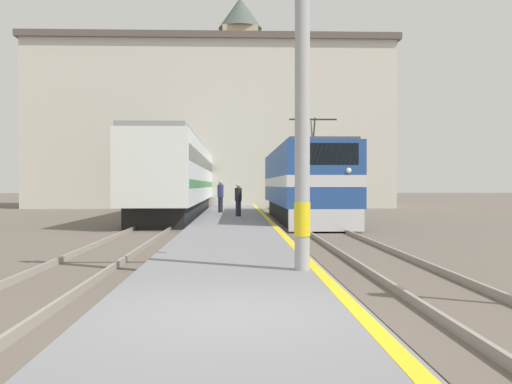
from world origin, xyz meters
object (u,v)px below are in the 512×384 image
(passenger_train, at_px, (193,179))
(clock_tower, at_px, (240,93))
(second_waiting_passenger, at_px, (238,199))
(person_on_platform, at_px, (220,196))
(locomotive_train, at_px, (303,183))
(catenary_mast, at_px, (307,64))

(passenger_train, relative_size, clock_tower, 2.17)
(second_waiting_passenger, bearing_deg, passenger_train, 101.06)
(person_on_platform, distance_m, second_waiting_passenger, 4.21)
(locomotive_train, xyz_separation_m, passenger_train, (-6.52, 16.97, 0.39))
(second_waiting_passenger, xyz_separation_m, clock_tower, (0.40, 34.84, 10.51))
(catenary_mast, distance_m, second_waiting_passenger, 18.63)
(locomotive_train, bearing_deg, person_on_platform, 136.91)
(second_waiting_passenger, bearing_deg, locomotive_train, 4.48)
(catenary_mast, xyz_separation_m, clock_tower, (-0.71, 53.22, 7.69))
(locomotive_train, distance_m, passenger_train, 18.18)
(catenary_mast, bearing_deg, passenger_train, 97.16)
(locomotive_train, xyz_separation_m, clock_tower, (-2.76, 34.59, 9.74))
(clock_tower, bearing_deg, second_waiting_passenger, -90.65)
(passenger_train, distance_m, person_on_platform, 13.38)
(locomotive_train, height_order, passenger_train, locomotive_train)
(person_on_platform, distance_m, clock_tower, 32.48)
(locomotive_train, height_order, person_on_platform, locomotive_train)
(second_waiting_passenger, distance_m, clock_tower, 36.39)
(catenary_mast, bearing_deg, locomotive_train, 83.72)
(catenary_mast, height_order, second_waiting_passenger, catenary_mast)
(catenary_mast, relative_size, person_on_platform, 4.18)
(locomotive_train, distance_m, clock_tower, 36.04)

